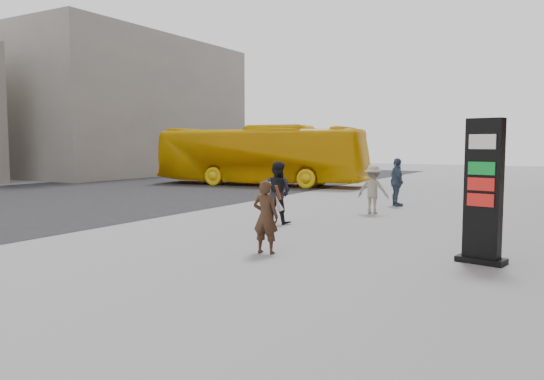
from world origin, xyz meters
The scene contains 9 objects.
ground centered at (0.00, 0.00, 0.00)m, with size 100.00×100.00×0.00m, color #9E9EA3.
road centered at (-13.00, 5.00, 0.00)m, with size 16.00×60.00×0.01m, color black.
bg_building_far centered at (-24.00, 20.00, 5.00)m, with size 10.00×18.00×10.00m, color gray.
info_pylon centered at (4.67, 1.11, 1.38)m, with size 0.95×0.60×2.76m.
woman centered at (0.64, -0.22, 0.79)m, with size 0.62×0.57×1.54m.
bus centered at (-9.09, 15.42, 1.64)m, with size 2.75×11.77×3.28m, color #E1AA07.
pedestrian_a centered at (-1.22, 3.51, 0.89)m, with size 0.86×0.67×1.78m, color black.
pedestrian_b centered at (0.43, 6.93, 0.80)m, with size 1.03×0.59×1.60m, color gray.
pedestrian_c centered at (0.46, 9.40, 0.88)m, with size 1.03×0.43×1.76m, color #3A4A62.
Camera 1 is at (6.25, -9.57, 2.28)m, focal length 35.00 mm.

